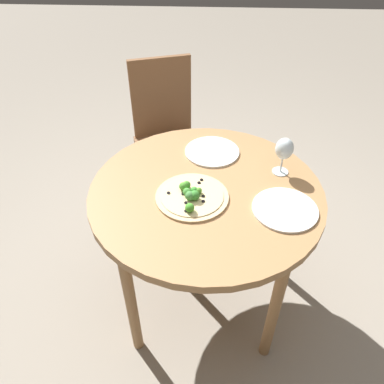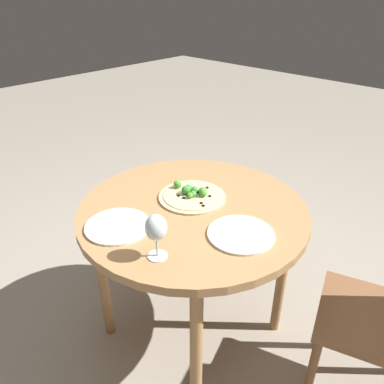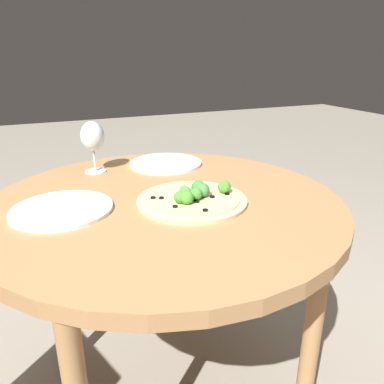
% 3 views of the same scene
% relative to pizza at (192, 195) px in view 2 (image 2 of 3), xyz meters
% --- Properties ---
extents(ground_plane, '(12.00, 12.00, 0.00)m').
position_rel_pizza_xyz_m(ground_plane, '(0.06, 0.06, -0.78)').
color(ground_plane, gray).
extents(dining_table, '(1.01, 1.01, 0.77)m').
position_rel_pizza_xyz_m(dining_table, '(0.06, 0.06, -0.09)').
color(dining_table, '#A87A4C').
rests_on(dining_table, ground_plane).
extents(pizza, '(0.31, 0.31, 0.06)m').
position_rel_pizza_xyz_m(pizza, '(0.00, 0.00, 0.00)').
color(pizza, '#DBBC89').
rests_on(pizza, dining_table).
extents(wine_glass, '(0.08, 0.08, 0.18)m').
position_rel_pizza_xyz_m(wine_glass, '(0.39, 0.20, 0.11)').
color(wine_glass, silver).
rests_on(wine_glass, dining_table).
extents(plate_near, '(0.26, 0.26, 0.01)m').
position_rel_pizza_xyz_m(plate_near, '(0.08, 0.34, -0.01)').
color(plate_near, white).
rests_on(plate_near, dining_table).
extents(plate_far, '(0.26, 0.26, 0.01)m').
position_rel_pizza_xyz_m(plate_far, '(0.38, -0.05, -0.01)').
color(plate_far, white).
rests_on(plate_far, dining_table).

